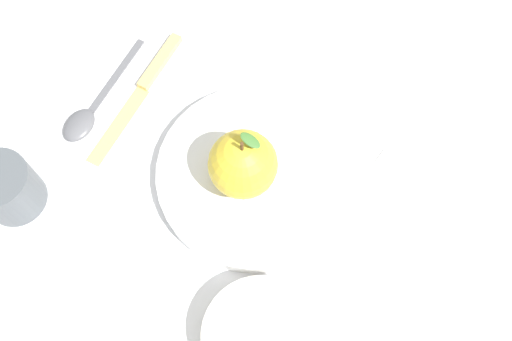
{
  "coord_description": "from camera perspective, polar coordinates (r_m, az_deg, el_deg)",
  "views": [
    {
      "loc": [
        -0.11,
        -0.25,
        0.64
      ],
      "look_at": [
        0.02,
        -0.02,
        0.02
      ],
      "focal_mm": 40.91,
      "sensor_mm": 36.0,
      "label": 1
    }
  ],
  "objects": [
    {
      "name": "side_bowl",
      "position": [
        0.63,
        0.49,
        -15.95
      ],
      "size": [
        0.12,
        0.12,
        0.03
      ],
      "color": "silver",
      "rests_on": "ground_plane"
    },
    {
      "name": "apple",
      "position": [
        0.64,
        -1.29,
        0.61
      ],
      "size": [
        0.08,
        0.08,
        0.09
      ],
      "color": "gold",
      "rests_on": "dinner_plate"
    },
    {
      "name": "knife",
      "position": [
        0.76,
        -10.76,
        8.23
      ],
      "size": [
        0.18,
        0.12,
        0.01
      ],
      "color": "#D8B766",
      "rests_on": "ground_plane"
    },
    {
      "name": "cup",
      "position": [
        0.71,
        -23.31,
        -1.49
      ],
      "size": [
        0.07,
        0.07,
        0.07
      ],
      "color": "#4C5156",
      "rests_on": "ground_plane"
    },
    {
      "name": "spoon",
      "position": [
        0.76,
        -16.15,
        5.35
      ],
      "size": [
        0.15,
        0.11,
        0.01
      ],
      "color": "#59595E",
      "rests_on": "ground_plane"
    },
    {
      "name": "dinner_plate",
      "position": [
        0.68,
        0.0,
        -0.29
      ],
      "size": [
        0.23,
        0.23,
        0.02
      ],
      "color": "white",
      "rests_on": "ground_plane"
    },
    {
      "name": "linen_napkin",
      "position": [
        0.69,
        13.28,
        -5.29
      ],
      "size": [
        0.19,
        0.17,
        0.0
      ],
      "primitive_type": "cube",
      "rotation": [
        0.0,
        0.0,
        1.96
      ],
      "color": "silver",
      "rests_on": "ground_plane"
    },
    {
      "name": "ground_plane",
      "position": [
        0.7,
        -2.69,
        -0.16
      ],
      "size": [
        2.4,
        2.4,
        0.0
      ],
      "primitive_type": "plane",
      "color": "silver"
    }
  ]
}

